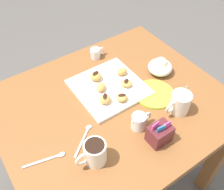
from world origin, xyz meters
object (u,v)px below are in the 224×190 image
(chocolate_sauce_pitcher, at_px, (96,53))
(pastry_plate_square, at_px, (109,87))
(ice_cream_bowl, at_px, (160,66))
(beignet_0, at_px, (105,99))
(dining_table, at_px, (113,120))
(beignet_4, at_px, (101,87))
(beignet_5, at_px, (122,72))
(beignet_1, at_px, (96,76))
(beignet_2, at_px, (126,83))
(coffee_mug_cream_right, at_px, (95,152))
(saucer_lime_left, at_px, (154,94))
(sugar_caddy, at_px, (160,134))
(coffee_mug_cream_left, at_px, (180,102))
(cream_pitcher_white, at_px, (139,121))
(beignet_3, at_px, (122,98))

(chocolate_sauce_pitcher, bearing_deg, pastry_plate_square, 72.22)
(ice_cream_bowl, distance_m, beignet_0, 0.35)
(dining_table, height_order, chocolate_sauce_pitcher, chocolate_sauce_pitcher)
(beignet_4, distance_m, beignet_5, 0.15)
(beignet_1, bearing_deg, beignet_0, 73.34)
(chocolate_sauce_pitcher, distance_m, beignet_0, 0.35)
(ice_cream_bowl, xyz_separation_m, beignet_2, (0.21, -0.01, -0.01))
(coffee_mug_cream_right, bearing_deg, beignet_4, -126.46)
(chocolate_sauce_pitcher, distance_m, beignet_1, 0.19)
(saucer_lime_left, xyz_separation_m, beignet_0, (0.22, -0.08, 0.03))
(beignet_0, height_order, beignet_4, beignet_0)
(ice_cream_bowl, distance_m, beignet_2, 0.21)
(chocolate_sauce_pitcher, bearing_deg, sugar_caddy, 82.85)
(coffee_mug_cream_left, bearing_deg, chocolate_sauce_pitcher, -79.15)
(beignet_0, bearing_deg, coffee_mug_cream_right, 48.80)
(sugar_caddy, relative_size, beignet_1, 1.90)
(sugar_caddy, bearing_deg, chocolate_sauce_pitcher, -97.15)
(cream_pitcher_white, distance_m, beignet_3, 0.15)
(beignet_2, bearing_deg, coffee_mug_cream_right, 36.69)
(chocolate_sauce_pitcher, xyz_separation_m, beignet_5, (-0.02, 0.21, 0.00))
(ice_cream_bowl, xyz_separation_m, beignet_3, (0.28, 0.06, -0.01))
(beignet_1, height_order, beignet_3, beignet_1)
(beignet_0, distance_m, beignet_4, 0.08)
(saucer_lime_left, bearing_deg, beignet_4, -38.07)
(cream_pitcher_white, bearing_deg, beignet_1, -89.87)
(coffee_mug_cream_right, bearing_deg, sugar_caddy, 165.27)
(chocolate_sauce_pitcher, height_order, beignet_5, chocolate_sauce_pitcher)
(sugar_caddy, height_order, beignet_0, sugar_caddy)
(pastry_plate_square, height_order, beignet_0, beignet_0)
(saucer_lime_left, xyz_separation_m, beignet_1, (0.18, -0.23, 0.03))
(coffee_mug_cream_right, xyz_separation_m, beignet_0, (-0.19, -0.21, -0.02))
(beignet_1, distance_m, beignet_4, 0.08)
(sugar_caddy, height_order, beignet_4, sugar_caddy)
(ice_cream_bowl, height_order, beignet_5, ice_cream_bowl)
(ice_cream_bowl, relative_size, beignet_3, 2.43)
(cream_pitcher_white, height_order, saucer_lime_left, cream_pitcher_white)
(pastry_plate_square, xyz_separation_m, chocolate_sauce_pitcher, (-0.08, -0.24, 0.02))
(sugar_caddy, height_order, beignet_3, sugar_caddy)
(dining_table, relative_size, sugar_caddy, 9.66)
(beignet_1, height_order, beignet_2, beignet_1)
(coffee_mug_cream_right, bearing_deg, cream_pitcher_white, -173.04)
(dining_table, relative_size, cream_pitcher_white, 9.79)
(chocolate_sauce_pitcher, bearing_deg, coffee_mug_cream_left, 100.85)
(beignet_1, bearing_deg, beignet_5, 161.33)
(pastry_plate_square, distance_m, beignet_5, 0.11)
(pastry_plate_square, distance_m, cream_pitcher_white, 0.26)
(cream_pitcher_white, bearing_deg, saucer_lime_left, -149.99)
(pastry_plate_square, relative_size, saucer_lime_left, 1.68)
(pastry_plate_square, bearing_deg, chocolate_sauce_pitcher, -107.78)
(pastry_plate_square, relative_size, beignet_5, 5.85)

